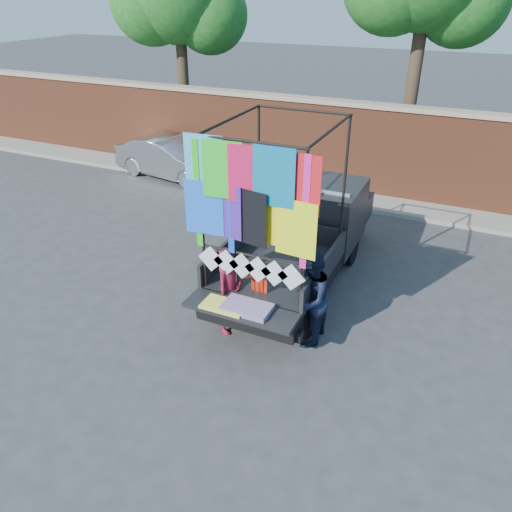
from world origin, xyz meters
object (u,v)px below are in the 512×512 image
at_px(sedan, 172,158).
at_px(man, 310,298).
at_px(pickup_truck, 306,231).
at_px(woman, 230,291).

height_order(sedan, man, man).
bearing_deg(pickup_truck, sedan, 147.11).
distance_m(pickup_truck, woman, 2.64).
height_order(pickup_truck, man, pickup_truck).
distance_m(woman, man, 1.37).
bearing_deg(woman, pickup_truck, 1.24).
height_order(woman, man, man).
bearing_deg(man, woman, -80.96).
distance_m(pickup_truck, sedan, 6.85).
height_order(pickup_truck, woman, pickup_truck).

